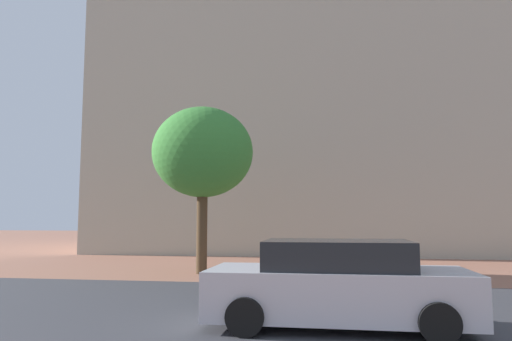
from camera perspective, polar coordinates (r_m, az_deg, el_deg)
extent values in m
plane|color=#93604C|center=(12.18, 1.59, -14.91)|extent=(120.00, 120.00, 0.00)
cube|color=#38383D|center=(10.64, 0.48, -16.23)|extent=(120.00, 7.55, 0.00)
cube|color=#B2A893|center=(31.18, 10.08, 4.17)|extent=(28.33, 13.86, 14.60)
cube|color=#2D3842|center=(33.70, 9.81, 18.55)|extent=(26.07, 12.75, 2.40)
cube|color=#B2A893|center=(32.80, 12.58, 14.50)|extent=(4.28, 4.28, 26.50)
cylinder|color=#B2A893|center=(28.66, -16.15, 7.25)|extent=(2.80, 2.80, 16.61)
cube|color=#B2B2BC|center=(8.79, 9.87, -14.39)|extent=(4.59, 1.86, 0.85)
cube|color=black|center=(8.72, 9.79, -9.99)|extent=(2.57, 1.64, 0.51)
cylinder|color=black|center=(9.89, 18.92, -14.83)|extent=(0.64, 0.22, 0.64)
cylinder|color=black|center=(8.09, 21.32, -16.84)|extent=(0.64, 0.22, 0.64)
cylinder|color=black|center=(9.85, 0.63, -15.18)|extent=(0.64, 0.22, 0.64)
cylinder|color=black|center=(8.04, -1.35, -17.30)|extent=(0.64, 0.22, 0.64)
cylinder|color=#4C3823|center=(16.86, -6.57, -7.49)|extent=(0.38, 0.38, 2.86)
ellipsoid|color=#387F33|center=(17.02, -6.46, 2.22)|extent=(3.61, 3.61, 3.25)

